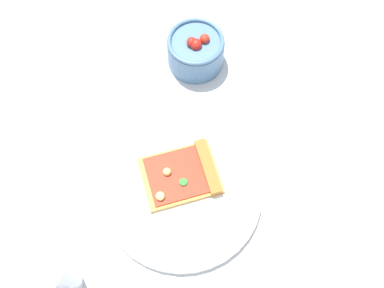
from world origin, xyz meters
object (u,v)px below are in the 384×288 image
at_px(pizza_slice_main, 183,175).
at_px(soda_glass, 51,279).
at_px(salad_bowl, 196,50).
at_px(plate, 182,193).
at_px(paper_napkin, 307,91).

bearing_deg(pizza_slice_main, soda_glass, -67.13).
distance_m(salad_bowl, soda_glass, 0.48).
distance_m(plate, paper_napkin, 0.31).
bearing_deg(pizza_slice_main, plate, -24.35).
xyz_separation_m(salad_bowl, soda_glass, (0.32, -0.35, 0.03)).
height_order(salad_bowl, soda_glass, soda_glass).
height_order(plate, paper_napkin, plate).
bearing_deg(paper_napkin, plate, -69.35).
relative_size(salad_bowl, soda_glass, 0.81).
distance_m(pizza_slice_main, soda_glass, 0.27).
bearing_deg(plate, pizza_slice_main, 155.65).
distance_m(plate, soda_glass, 0.25).
relative_size(soda_glass, paper_napkin, 0.91).
bearing_deg(soda_glass, plate, 108.29).
height_order(pizza_slice_main, paper_napkin, pizza_slice_main).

